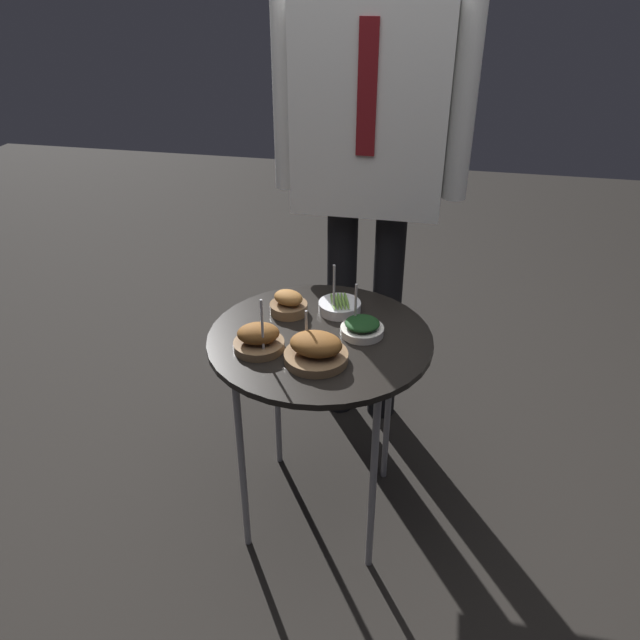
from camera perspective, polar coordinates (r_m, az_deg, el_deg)
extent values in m
plane|color=black|center=(2.15, 0.00, -16.70)|extent=(8.00, 8.00, 0.00)
cylinder|color=black|center=(1.73, 0.00, -1.69)|extent=(0.63, 0.63, 0.02)
cylinder|color=gray|center=(1.77, 4.87, -14.71)|extent=(0.02, 0.02, 0.65)
cylinder|color=gray|center=(1.83, -7.16, -12.95)|extent=(0.02, 0.02, 0.65)
cylinder|color=gray|center=(2.05, 6.27, -7.44)|extent=(0.02, 0.02, 0.65)
cylinder|color=gray|center=(2.11, -3.97, -6.18)|extent=(0.02, 0.02, 0.65)
cylinder|color=silver|center=(1.73, 3.87, -0.98)|extent=(0.12, 0.12, 0.02)
ellipsoid|color=#143816|center=(1.72, 3.89, -0.31)|extent=(0.10, 0.10, 0.02)
cylinder|color=#ADADB2|center=(1.73, 3.27, 1.22)|extent=(0.01, 0.01, 0.14)
cylinder|color=brown|center=(1.84, -2.88, 1.09)|extent=(0.11, 0.11, 0.03)
ellipsoid|color=#93602D|center=(1.82, -2.91, 2.06)|extent=(0.11, 0.10, 0.04)
cylinder|color=brown|center=(1.67, -5.60, -2.31)|extent=(0.14, 0.14, 0.02)
ellipsoid|color=brown|center=(1.65, -5.66, -1.22)|extent=(0.13, 0.11, 0.05)
cylinder|color=#ADADB2|center=(1.60, -5.28, -0.75)|extent=(0.01, 0.01, 0.17)
cylinder|color=silver|center=(1.84, 1.81, 1.21)|extent=(0.13, 0.13, 0.03)
ellipsoid|color=olive|center=(1.83, 2.46, 1.77)|extent=(0.04, 0.10, 0.01)
ellipsoid|color=olive|center=(1.83, 2.14, 1.76)|extent=(0.04, 0.10, 0.01)
ellipsoid|color=olive|center=(1.83, 1.82, 1.75)|extent=(0.04, 0.10, 0.01)
ellipsoid|color=olive|center=(1.83, 1.50, 1.74)|extent=(0.04, 0.10, 0.01)
ellipsoid|color=olive|center=(1.83, 1.17, 1.72)|extent=(0.04, 0.10, 0.01)
cylinder|color=#ADADB2|center=(1.78, 1.29, 2.68)|extent=(0.01, 0.01, 0.16)
cylinder|color=brown|center=(1.62, -0.36, -3.40)|extent=(0.17, 0.17, 0.02)
ellipsoid|color=brown|center=(1.59, -0.36, -2.20)|extent=(0.14, 0.11, 0.06)
cylinder|color=#ADADB2|center=(1.62, -1.26, -1.10)|extent=(0.01, 0.01, 0.13)
cylinder|color=black|center=(2.32, 1.95, 0.55)|extent=(0.11, 0.11, 0.85)
cylinder|color=black|center=(2.30, 6.04, 0.13)|extent=(0.11, 0.11, 0.85)
cube|color=white|center=(2.05, 4.75, 18.70)|extent=(0.48, 0.23, 0.64)
cube|color=maroon|center=(1.92, 4.34, 20.28)|extent=(0.06, 0.01, 0.38)
cylinder|color=white|center=(2.10, -3.22, 19.72)|extent=(0.08, 0.08, 0.59)
cylinder|color=white|center=(2.03, 13.00, 18.71)|extent=(0.08, 0.08, 0.59)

